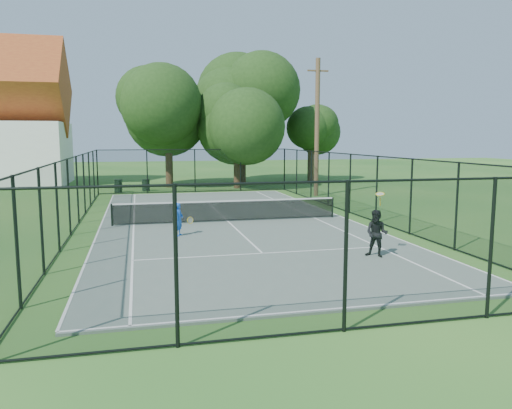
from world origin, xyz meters
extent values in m
plane|color=#245D1F|center=(0.00, 0.00, 0.00)|extent=(120.00, 120.00, 0.00)
cube|color=slate|center=(0.00, 0.00, 0.03)|extent=(11.00, 24.00, 0.06)
cylinder|color=black|center=(-5.00, 0.00, 0.53)|extent=(0.08, 0.08, 0.95)
cylinder|color=black|center=(5.00, 0.00, 0.53)|extent=(0.08, 0.08, 0.95)
cube|color=black|center=(0.00, 0.00, 0.53)|extent=(10.00, 0.03, 0.88)
cube|color=white|center=(0.00, 0.00, 0.98)|extent=(10.00, 0.05, 0.06)
cylinder|color=#332114|center=(-1.52, 16.98, 1.89)|extent=(0.56, 0.56, 3.78)
sphere|color=#193411|center=(-1.52, 16.98, 5.49)|extent=(6.83, 6.83, 6.83)
cylinder|color=#332114|center=(3.43, 15.09, 1.63)|extent=(0.56, 0.56, 3.26)
sphere|color=#193411|center=(3.43, 15.09, 4.72)|extent=(5.84, 5.84, 5.84)
cylinder|color=#332114|center=(4.61, 18.87, 2.14)|extent=(0.56, 0.56, 4.29)
sphere|color=#193411|center=(4.61, 18.87, 5.99)|extent=(6.81, 6.81, 6.81)
cylinder|color=#332114|center=(10.88, 19.65, 1.38)|extent=(0.56, 0.56, 2.76)
sphere|color=#193411|center=(10.88, 19.65, 3.97)|extent=(4.82, 4.82, 4.82)
cylinder|color=black|center=(-5.23, 13.99, 0.43)|extent=(0.54, 0.54, 0.86)
cylinder|color=black|center=(-5.23, 13.99, 0.88)|extent=(0.58, 0.58, 0.05)
cylinder|color=black|center=(-3.35, 14.44, 0.41)|extent=(0.54, 0.54, 0.81)
cylinder|color=black|center=(-3.35, 14.44, 0.83)|extent=(0.58, 0.58, 0.05)
cylinder|color=#4C3823|center=(7.48, 9.00, 4.40)|extent=(0.30, 0.30, 8.80)
cube|color=#4C3823|center=(7.48, 9.00, 8.00)|extent=(1.40, 0.10, 0.10)
imported|color=blue|center=(-2.40, -2.78, 0.69)|extent=(0.48, 0.55, 1.27)
torus|color=gold|center=(-1.95, -2.63, 0.61)|extent=(0.27, 0.18, 0.29)
cylinder|color=silver|center=(-1.95, -2.63, 0.61)|extent=(0.23, 0.15, 0.25)
imported|color=black|center=(3.38, -7.67, 0.80)|extent=(0.91, 0.90, 1.49)
torus|color=gold|center=(3.63, -7.32, 2.01)|extent=(0.30, 0.28, 0.14)
cylinder|color=silver|center=(3.63, -7.32, 2.01)|extent=(0.26, 0.24, 0.11)
sphere|color=#CCE526|center=(3.67, -7.09, 1.94)|extent=(0.07, 0.07, 0.07)
camera|label=1|loc=(-3.86, -21.76, 3.80)|focal=35.00mm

